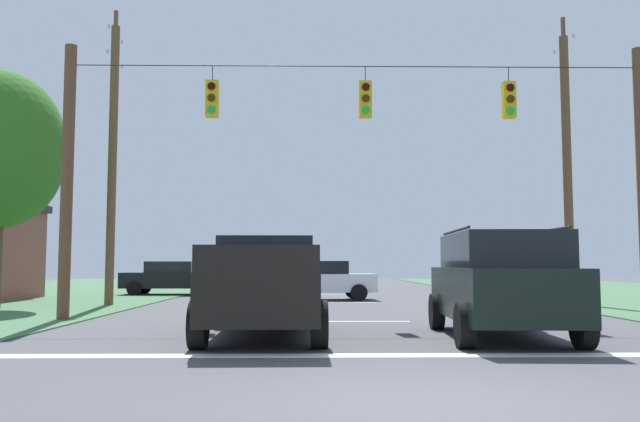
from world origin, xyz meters
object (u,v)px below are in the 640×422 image
object	(u,v)px
utility_pole_mid_right	(567,164)
utility_pole_near_left	(113,156)
distant_car_oncoming	(171,278)
pickup_truck	(265,286)
overhead_signal_span	(358,168)
suv_black	(500,282)
tree_roadside_right	(1,149)
distant_car_crossing_white	(320,280)

from	to	relation	value
utility_pole_mid_right	utility_pole_near_left	distance (m)	15.90
distant_car_oncoming	utility_pole_mid_right	xyz separation A→B (m)	(15.41, -7.38, 4.13)
pickup_truck	utility_pole_mid_right	xyz separation A→B (m)	(9.97, 9.89, 3.95)
overhead_signal_span	suv_black	world-z (taller)	overhead_signal_span
suv_black	tree_roadside_right	bearing A→B (deg)	148.96
suv_black	utility_pole_near_left	size ratio (longest dim) A/B	0.48
pickup_truck	tree_roadside_right	bearing A→B (deg)	139.22
utility_pole_near_left	suv_black	bearing A→B (deg)	-43.87
pickup_truck	utility_pole_near_left	distance (m)	12.02
suv_black	distant_car_oncoming	distance (m)	20.30
suv_black	distant_car_crossing_white	bearing A→B (deg)	103.44
overhead_signal_span	tree_roadside_right	world-z (taller)	tree_roadside_right
distant_car_oncoming	tree_roadside_right	size ratio (longest dim) A/B	0.58
utility_pole_mid_right	utility_pole_near_left	bearing A→B (deg)	-178.96
suv_black	utility_pole_near_left	world-z (taller)	utility_pole_near_left
suv_black	distant_car_oncoming	size ratio (longest dim) A/B	1.14
distant_car_crossing_white	utility_pole_mid_right	world-z (taller)	utility_pole_mid_right
distant_car_oncoming	utility_pole_mid_right	bearing A→B (deg)	-25.60
pickup_truck	suv_black	size ratio (longest dim) A/B	1.11
distant_car_crossing_white	overhead_signal_span	bearing A→B (deg)	-84.97
suv_black	utility_pole_mid_right	world-z (taller)	utility_pole_mid_right
overhead_signal_span	tree_roadside_right	size ratio (longest dim) A/B	2.01
pickup_truck	tree_roadside_right	distance (m)	12.28
overhead_signal_span	utility_pole_mid_right	bearing A→B (deg)	38.18
suv_black	utility_pole_near_left	xyz separation A→B (m)	(-10.42, 10.02, 4.06)
utility_pole_mid_right	utility_pole_near_left	size ratio (longest dim) A/B	1.00
distant_car_oncoming	utility_pole_near_left	world-z (taller)	utility_pole_near_left
distant_car_crossing_white	tree_roadside_right	distance (m)	12.19
pickup_truck	tree_roadside_right	xyz separation A→B (m)	(-8.78, 7.57, 4.02)
overhead_signal_span	suv_black	distance (m)	5.53
pickup_truck	distant_car_crossing_white	xyz separation A→B (m)	(1.29, 13.01, -0.18)
pickup_truck	utility_pole_near_left	size ratio (longest dim) A/B	0.53
distant_car_oncoming	tree_roadside_right	bearing A→B (deg)	-109.00
distant_car_oncoming	utility_pole_near_left	size ratio (longest dim) A/B	0.42
utility_pole_near_left	pickup_truck	bearing A→B (deg)	-58.33
overhead_signal_span	suv_black	xyz separation A→B (m)	(2.39, -4.13, -2.80)
overhead_signal_span	distant_car_crossing_white	distance (m)	9.83
overhead_signal_span	pickup_truck	bearing A→B (deg)	-119.63
distant_car_crossing_white	distant_car_oncoming	size ratio (longest dim) A/B	1.02
utility_pole_mid_right	overhead_signal_span	bearing A→B (deg)	-141.82
suv_black	distant_car_crossing_white	distance (m)	13.81
pickup_truck	suv_black	distance (m)	4.52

